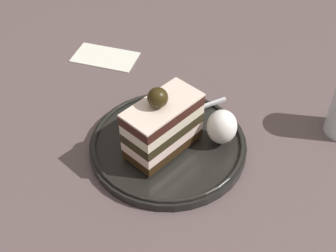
{
  "coord_description": "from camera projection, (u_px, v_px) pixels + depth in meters",
  "views": [
    {
      "loc": [
        -0.23,
        -0.43,
        0.52
      ],
      "look_at": [
        -0.01,
        0.01,
        0.05
      ],
      "focal_mm": 48.16,
      "sensor_mm": 36.0,
      "label": 1
    }
  ],
  "objects": [
    {
      "name": "ground_plane",
      "position": [
        175.0,
        151.0,
        0.71
      ],
      "size": [
        2.4,
        2.4,
        0.0
      ],
      "primitive_type": "plane",
      "color": "#5C4B4B"
    },
    {
      "name": "dessert_plate",
      "position": [
        168.0,
        144.0,
        0.71
      ],
      "size": [
        0.25,
        0.25,
        0.02
      ],
      "color": "black",
      "rests_on": "ground_plane"
    },
    {
      "name": "cake_slice",
      "position": [
        163.0,
        125.0,
        0.66
      ],
      "size": [
        0.13,
        0.09,
        0.11
      ],
      "color": "#301E0E",
      "rests_on": "dessert_plate"
    },
    {
      "name": "whipped_cream_dollop",
      "position": [
        222.0,
        127.0,
        0.68
      ],
      "size": [
        0.05,
        0.05,
        0.06
      ],
      "primitive_type": "ellipsoid",
      "color": "white",
      "rests_on": "dessert_plate"
    },
    {
      "name": "fork",
      "position": [
        197.0,
        109.0,
        0.75
      ],
      "size": [
        0.1,
        0.01,
        0.0
      ],
      "color": "silver",
      "rests_on": "dessert_plate"
    },
    {
      "name": "folded_napkin",
      "position": [
        105.0,
        57.0,
        0.89
      ],
      "size": [
        0.14,
        0.14,
        0.0
      ],
      "primitive_type": "cube",
      "rotation": [
        0.0,
        0.0,
        2.38
      ],
      "color": "white",
      "rests_on": "ground_plane"
    }
  ]
}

